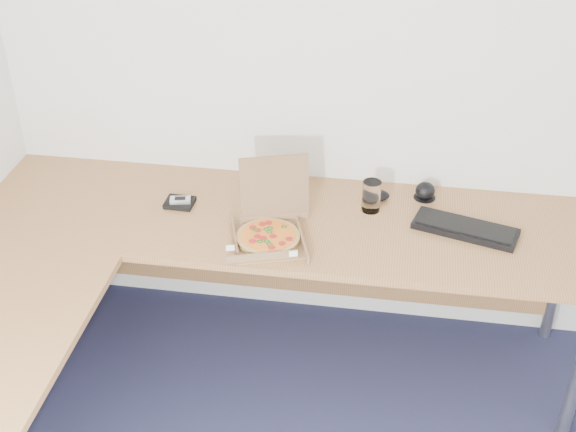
% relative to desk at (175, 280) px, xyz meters
% --- Properties ---
extents(room_shell, '(3.50, 3.50, 2.50)m').
position_rel_desk_xyz_m(room_shell, '(0.82, -0.97, 0.55)').
color(room_shell, silver).
rests_on(room_shell, ground).
extents(desk, '(2.50, 2.20, 0.73)m').
position_rel_desk_xyz_m(desk, '(0.00, 0.00, 0.00)').
color(desk, '#A26F3E').
rests_on(desk, ground).
extents(pizza_box, '(0.27, 0.32, 0.28)m').
position_rel_desk_xyz_m(pizza_box, '(0.30, 0.27, 0.06)').
color(pizza_box, olive).
rests_on(pizza_box, desk).
extents(drinking_glass, '(0.08, 0.08, 0.13)m').
position_rel_desk_xyz_m(drinking_glass, '(0.68, 0.54, 0.10)').
color(drinking_glass, white).
rests_on(drinking_glass, desk).
extents(keyboard, '(0.43, 0.25, 0.03)m').
position_rel_desk_xyz_m(keyboard, '(1.06, 0.44, 0.04)').
color(keyboard, black).
rests_on(keyboard, desk).
extents(mouse, '(0.13, 0.11, 0.04)m').
position_rel_desk_xyz_m(mouse, '(0.70, 0.63, 0.05)').
color(mouse, black).
rests_on(mouse, desk).
extents(wallet, '(0.12, 0.10, 0.02)m').
position_rel_desk_xyz_m(wallet, '(-0.11, 0.46, 0.04)').
color(wallet, black).
rests_on(wallet, desk).
extents(phone, '(0.09, 0.06, 0.02)m').
position_rel_desk_xyz_m(phone, '(-0.10, 0.45, 0.06)').
color(phone, '#B2B5BA').
rests_on(phone, wallet).
extents(dome_speaker, '(0.09, 0.09, 0.08)m').
position_rel_desk_xyz_m(dome_speaker, '(0.90, 0.67, 0.07)').
color(dome_speaker, black).
rests_on(dome_speaker, desk).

